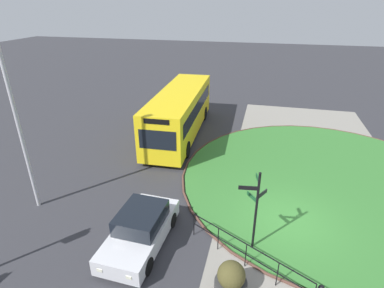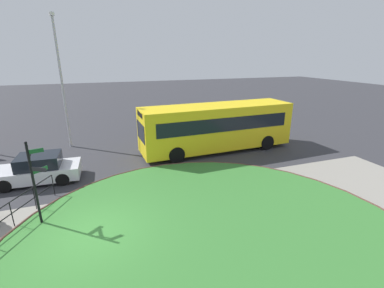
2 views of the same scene
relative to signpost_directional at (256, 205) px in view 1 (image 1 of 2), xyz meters
The scene contains 10 objects.
ground 3.00m from the signpost_directional, 38.46° to the right, with size 120.00×120.00×0.00m, color #333338.
sidewalk_paving 3.95m from the signpost_directional, 58.81° to the right, with size 32.00×8.94×0.02m, color gray.
grass_island 6.99m from the signpost_directional, 31.33° to the right, with size 14.89×14.89×0.10m, color #387A33.
grass_kerb_ring 6.99m from the signpost_directional, 31.33° to the right, with size 15.20×15.20×0.11m, color brown.
signpost_directional is the anchor object (origin of this frame).
railing_grass_edge 1.64m from the signpost_directional, behind, with size 2.35×4.32×1.05m.
bus_yellow 11.33m from the signpost_directional, 29.74° to the left, with size 10.32×2.94×3.10m.
car_far_lane 4.44m from the signpost_directional, 100.53° to the left, with size 4.16×1.97×1.44m.
lamppost_tall 10.12m from the signpost_directional, 87.92° to the left, with size 0.32×0.32×8.74m.
planter_near_signpost 2.68m from the signpost_directional, 166.82° to the left, with size 1.06×1.06×1.25m.
Camera 1 is at (-11.06, 1.48, 8.65)m, focal length 28.74 mm.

